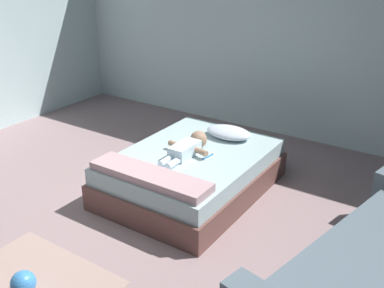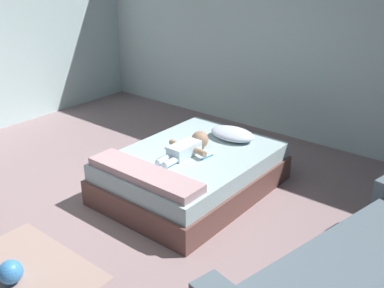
{
  "view_description": "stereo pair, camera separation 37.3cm",
  "coord_description": "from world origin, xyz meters",
  "px_view_note": "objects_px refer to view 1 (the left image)",
  "views": [
    {
      "loc": [
        2.37,
        -2.29,
        2.27
      ],
      "look_at": [
        0.16,
        1.03,
        0.52
      ],
      "focal_mm": 41.99,
      "sensor_mm": 36.0,
      "label": 1
    },
    {
      "loc": [
        2.67,
        -2.07,
        2.27
      ],
      "look_at": [
        0.16,
        1.03,
        0.52
      ],
      "focal_mm": 41.99,
      "sensor_mm": 36.0,
      "label": 2
    }
  ],
  "objects_px": {
    "pillow": "(229,132)",
    "baby": "(189,147)",
    "toothbrush": "(209,156)",
    "bed": "(192,172)",
    "toy_ball": "(23,283)"
  },
  "relations": [
    {
      "from": "pillow",
      "to": "baby",
      "type": "relative_size",
      "value": 0.75
    },
    {
      "from": "toothbrush",
      "to": "pillow",
      "type": "bearing_deg",
      "value": 98.48
    },
    {
      "from": "bed",
      "to": "toy_ball",
      "type": "bearing_deg",
      "value": -94.94
    },
    {
      "from": "baby",
      "to": "toy_ball",
      "type": "height_order",
      "value": "baby"
    },
    {
      "from": "toothbrush",
      "to": "baby",
      "type": "bearing_deg",
      "value": -168.53
    },
    {
      "from": "baby",
      "to": "toothbrush",
      "type": "xyz_separation_m",
      "value": [
        0.21,
        0.04,
        -0.06
      ]
    },
    {
      "from": "toothbrush",
      "to": "toy_ball",
      "type": "height_order",
      "value": "toothbrush"
    },
    {
      "from": "bed",
      "to": "toy_ball",
      "type": "distance_m",
      "value": 1.91
    },
    {
      "from": "pillow",
      "to": "toy_ball",
      "type": "relative_size",
      "value": 2.76
    },
    {
      "from": "bed",
      "to": "pillow",
      "type": "height_order",
      "value": "pillow"
    },
    {
      "from": "pillow",
      "to": "toy_ball",
      "type": "height_order",
      "value": "pillow"
    },
    {
      "from": "baby",
      "to": "pillow",
      "type": "bearing_deg",
      "value": 77.55
    },
    {
      "from": "baby",
      "to": "toy_ball",
      "type": "distance_m",
      "value": 1.93
    },
    {
      "from": "pillow",
      "to": "toothbrush",
      "type": "distance_m",
      "value": 0.54
    },
    {
      "from": "bed",
      "to": "toothbrush",
      "type": "relative_size",
      "value": 10.51
    }
  ]
}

